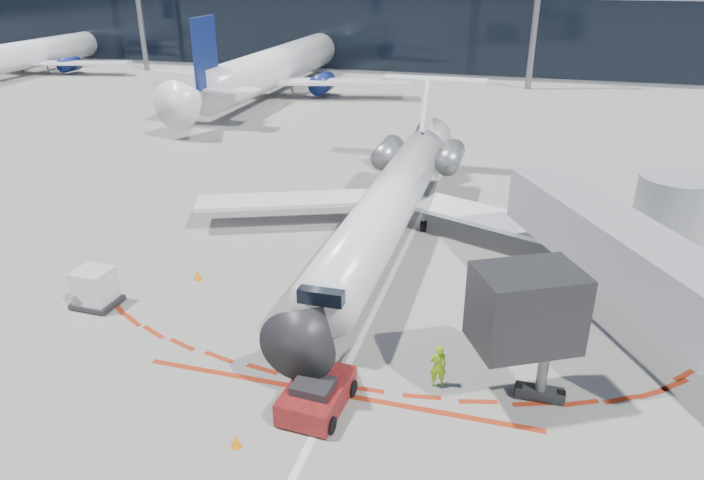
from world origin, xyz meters
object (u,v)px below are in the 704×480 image
(ramp_worker, at_px, (438,366))
(uld_container, at_px, (95,288))
(pushback_tug, at_px, (317,394))
(regional_jet, at_px, (393,197))

(ramp_worker, distance_m, uld_container, 14.96)
(pushback_tug, xyz_separation_m, ramp_worker, (3.65, 2.26, 0.29))
(ramp_worker, relative_size, uld_container, 0.90)
(regional_jet, xyz_separation_m, uld_container, (-10.62, -10.57, -1.47))
(regional_jet, distance_m, ramp_worker, 12.96)
(regional_jet, distance_m, pushback_tug, 14.53)
(pushback_tug, relative_size, uld_container, 2.54)
(uld_container, bearing_deg, pushback_tug, -17.68)
(regional_jet, relative_size, uld_container, 15.10)
(pushback_tug, distance_m, ramp_worker, 4.30)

